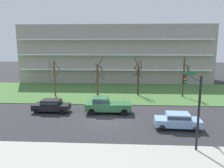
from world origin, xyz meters
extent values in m
plane|color=#2D2D30|center=(0.00, 0.00, 0.00)|extent=(160.00, 160.00, 0.00)
cube|color=#ADA89E|center=(0.00, -8.00, 0.07)|extent=(80.00, 4.00, 0.15)
cube|color=#477238|center=(0.00, 14.00, 0.04)|extent=(80.00, 16.00, 0.08)
cube|color=#9E938C|center=(0.00, 28.97, 6.09)|extent=(40.62, 13.95, 12.17)
cube|color=white|center=(0.00, 21.55, 3.04)|extent=(39.00, 0.90, 0.24)
cube|color=white|center=(0.00, 21.55, 6.09)|extent=(39.00, 0.90, 0.24)
cube|color=white|center=(0.00, 21.55, 9.13)|extent=(39.00, 0.90, 0.24)
cylinder|color=brown|center=(-8.89, 10.54, 2.83)|extent=(0.25, 0.25, 5.67)
cylinder|color=brown|center=(-9.53, 10.15, 3.31)|extent=(0.91, 1.41, 1.51)
cylinder|color=brown|center=(-9.23, 10.11, 5.00)|extent=(0.99, 0.81, 1.22)
cylinder|color=brown|center=(-8.33, 10.30, 4.85)|extent=(0.61, 1.25, 1.57)
cylinder|color=brown|center=(-8.72, 10.96, 3.37)|extent=(0.98, 0.49, 1.34)
cylinder|color=brown|center=(-9.51, 10.20, 4.68)|extent=(0.80, 1.33, 0.79)
cylinder|color=brown|center=(-2.10, 10.27, 2.59)|extent=(0.35, 0.35, 5.18)
cylinder|color=brown|center=(-1.83, 9.81, 4.98)|extent=(1.06, 0.71, 0.90)
cylinder|color=brown|center=(-1.75, 10.78, 5.41)|extent=(1.22, 0.90, 1.72)
cylinder|color=brown|center=(-2.59, 9.90, 3.01)|extent=(0.91, 1.16, 0.96)
cylinder|color=brown|center=(-1.23, 10.19, 3.23)|extent=(0.31, 1.83, 1.18)
cylinder|color=brown|center=(-1.44, 10.25, 4.30)|extent=(0.19, 1.43, 1.51)
cylinder|color=brown|center=(-1.99, 9.86, 3.82)|extent=(0.97, 0.39, 1.04)
cylinder|color=#423023|center=(4.25, 11.85, 2.43)|extent=(0.31, 0.31, 4.85)
cylinder|color=#423023|center=(4.04, 12.60, 3.61)|extent=(1.60, 0.58, 1.21)
cylinder|color=#423023|center=(3.97, 12.23, 4.89)|extent=(0.93, 0.75, 1.39)
cylinder|color=#423023|center=(3.97, 11.42, 5.28)|extent=(1.05, 0.75, 1.73)
cylinder|color=#423023|center=(4.62, 11.69, 4.99)|extent=(0.50, 0.90, 1.48)
cylinder|color=#423023|center=(3.97, 11.95, 3.64)|extent=(0.36, 0.71, 0.92)
cylinder|color=#423023|center=(4.26, 11.22, 3.79)|extent=(1.39, 0.16, 1.83)
cylinder|color=#4C3828|center=(11.17, 11.21, 3.12)|extent=(0.25, 0.25, 6.25)
cylinder|color=#4C3828|center=(11.66, 10.99, 4.26)|extent=(0.58, 1.10, 1.75)
cylinder|color=#4C3828|center=(11.79, 11.20, 4.28)|extent=(0.14, 1.32, 1.49)
cylinder|color=#4C3828|center=(11.52, 10.71, 4.72)|extent=(1.14, 0.83, 1.34)
cube|color=#8CB2E0|center=(7.23, -2.00, 0.67)|extent=(4.50, 2.06, 0.70)
cube|color=#8CB2E0|center=(7.23, -2.00, 1.29)|extent=(2.29, 1.78, 0.55)
cube|color=#2D3847|center=(7.23, -2.00, 1.29)|extent=(2.25, 1.82, 0.30)
cylinder|color=black|center=(8.81, -1.30, 0.32)|extent=(0.65, 0.26, 0.64)
cylinder|color=black|center=(8.72, -2.88, 0.32)|extent=(0.65, 0.26, 0.64)
cylinder|color=black|center=(5.74, -1.12, 0.32)|extent=(0.65, 0.26, 0.64)
cylinder|color=black|center=(5.65, -2.70, 0.32)|extent=(0.65, 0.26, 0.64)
cube|color=#2D6B3D|center=(0.14, 2.50, 0.82)|extent=(5.43, 2.09, 0.85)
cube|color=#2D6B3D|center=(-0.76, 2.49, 1.60)|extent=(1.83, 1.87, 0.70)
cube|color=#2D3847|center=(-0.76, 2.49, 1.60)|extent=(1.79, 1.91, 0.38)
cylinder|color=black|center=(-1.73, 1.58, 0.40)|extent=(0.80, 0.23, 0.80)
cylinder|color=black|center=(-1.76, 3.36, 0.40)|extent=(0.80, 0.23, 0.80)
cylinder|color=black|center=(2.04, 1.64, 0.40)|extent=(0.80, 0.23, 0.80)
cylinder|color=black|center=(2.02, 3.42, 0.40)|extent=(0.80, 0.23, 0.80)
cube|color=black|center=(-6.81, 2.50, 0.67)|extent=(4.44, 1.91, 0.70)
cube|color=black|center=(-6.81, 2.50, 1.29)|extent=(2.24, 1.71, 0.55)
cube|color=#2D3847|center=(-6.81, 2.50, 1.29)|extent=(2.20, 1.75, 0.30)
cylinder|color=black|center=(-8.37, 1.75, 0.32)|extent=(0.65, 0.24, 0.64)
cylinder|color=black|center=(-8.33, 3.33, 0.32)|extent=(0.65, 0.24, 0.64)
cylinder|color=black|center=(-5.29, 1.67, 0.32)|extent=(0.65, 0.24, 0.64)
cylinder|color=black|center=(-5.25, 3.25, 0.32)|extent=(0.65, 0.24, 0.64)
cylinder|color=black|center=(7.57, -6.60, 2.94)|extent=(0.18, 0.18, 5.89)
cylinder|color=black|center=(7.57, -4.29, 5.49)|extent=(0.12, 4.63, 0.12)
cube|color=black|center=(7.57, -2.27, 4.99)|extent=(0.28, 0.28, 0.90)
sphere|color=red|center=(7.57, -2.42, 5.29)|extent=(0.20, 0.20, 0.20)
sphere|color=#F2A519|center=(7.57, -2.42, 5.01)|extent=(0.20, 0.20, 0.20)
sphere|color=green|center=(7.57, -2.42, 4.73)|extent=(0.20, 0.20, 0.20)
cube|color=#197238|center=(7.57, -4.05, 5.74)|extent=(0.90, 0.04, 0.24)
camera|label=1|loc=(1.97, -22.45, 8.13)|focal=34.73mm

